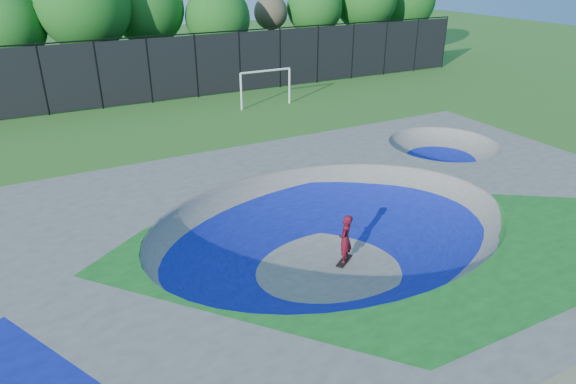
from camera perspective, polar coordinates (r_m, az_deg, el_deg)
name	(u,v)px	position (r m, az deg, el deg)	size (l,w,h in m)	color
ground	(331,263)	(15.54, 4.85, -7.87)	(120.00, 120.00, 0.00)	#2B621B
skate_deck	(332,241)	(15.15, 4.95, -5.48)	(22.00, 14.00, 1.50)	gray
skater	(345,239)	(15.24, 6.38, -5.24)	(0.57, 0.37, 1.55)	#A90D1F
skateboard	(344,261)	(15.63, 6.25, -7.63)	(0.78, 0.22, 0.05)	black
soccer_goal	(266,81)	(31.53, -2.49, 12.20)	(3.35, 0.12, 2.21)	silver
fence	(149,69)	(33.33, -15.20, 13.05)	(48.09, 0.09, 4.04)	black
treeline	(113,12)	(37.78, -18.83, 18.38)	(53.31, 7.67, 8.51)	#4C3D26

